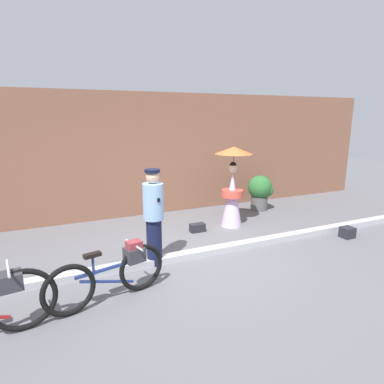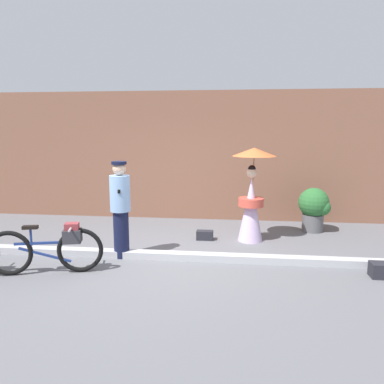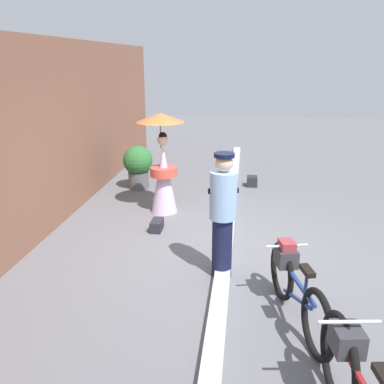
{
  "view_description": "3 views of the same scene",
  "coord_description": "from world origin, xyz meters",
  "px_view_note": "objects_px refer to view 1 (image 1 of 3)",
  "views": [
    {
      "loc": [
        -2.22,
        -4.92,
        2.47
      ],
      "look_at": [
        0.01,
        0.12,
        1.18
      ],
      "focal_mm": 30.16,
      "sensor_mm": 36.0,
      "label": 1
    },
    {
      "loc": [
        1.15,
        -5.87,
        2.17
      ],
      "look_at": [
        0.43,
        0.51,
        1.07
      ],
      "focal_mm": 34.43,
      "sensor_mm": 36.0,
      "label": 2
    },
    {
      "loc": [
        -5.54,
        -0.21,
        2.72
      ],
      "look_at": [
        0.28,
        0.54,
        0.81
      ],
      "focal_mm": 38.29,
      "sensor_mm": 36.0,
      "label": 3
    }
  ],
  "objects_px": {
    "person_officer": "(154,215)",
    "backpack_on_pavement": "(348,232)",
    "bicycle_far_side": "(113,272)",
    "backpack_spare": "(197,228)",
    "person_with_parasol": "(233,186)",
    "potted_plant_by_door": "(260,191)"
  },
  "relations": [
    {
      "from": "bicycle_far_side",
      "to": "person_officer",
      "type": "relative_size",
      "value": 1.03
    },
    {
      "from": "person_with_parasol",
      "to": "potted_plant_by_door",
      "type": "height_order",
      "value": "person_with_parasol"
    },
    {
      "from": "bicycle_far_side",
      "to": "potted_plant_by_door",
      "type": "xyz_separation_m",
      "value": [
        4.46,
        2.87,
        0.13
      ]
    },
    {
      "from": "bicycle_far_side",
      "to": "person_officer",
      "type": "distance_m",
      "value": 1.28
    },
    {
      "from": "bicycle_far_side",
      "to": "backpack_spare",
      "type": "height_order",
      "value": "bicycle_far_side"
    },
    {
      "from": "potted_plant_by_door",
      "to": "backpack_on_pavement",
      "type": "distance_m",
      "value": 2.55
    },
    {
      "from": "person_officer",
      "to": "potted_plant_by_door",
      "type": "distance_m",
      "value": 4.16
    },
    {
      "from": "person_officer",
      "to": "potted_plant_by_door",
      "type": "bearing_deg",
      "value": 29.31
    },
    {
      "from": "person_with_parasol",
      "to": "backpack_spare",
      "type": "bearing_deg",
      "value": -175.9
    },
    {
      "from": "person_officer",
      "to": "backpack_spare",
      "type": "relative_size",
      "value": 5.0
    },
    {
      "from": "bicycle_far_side",
      "to": "backpack_spare",
      "type": "xyz_separation_m",
      "value": [
        2.19,
        1.98,
        -0.31
      ]
    },
    {
      "from": "person_officer",
      "to": "backpack_spare",
      "type": "bearing_deg",
      "value": 40.59
    },
    {
      "from": "person_with_parasol",
      "to": "potted_plant_by_door",
      "type": "xyz_separation_m",
      "value": [
        1.37,
        0.82,
        -0.41
      ]
    },
    {
      "from": "backpack_on_pavement",
      "to": "backpack_spare",
      "type": "relative_size",
      "value": 0.78
    },
    {
      "from": "person_officer",
      "to": "backpack_on_pavement",
      "type": "bearing_deg",
      "value": -6.25
    },
    {
      "from": "bicycle_far_side",
      "to": "person_with_parasol",
      "type": "xyz_separation_m",
      "value": [
        3.09,
        2.05,
        0.53
      ]
    },
    {
      "from": "potted_plant_by_door",
      "to": "backpack_spare",
      "type": "xyz_separation_m",
      "value": [
        -2.27,
        -0.88,
        -0.44
      ]
    },
    {
      "from": "bicycle_far_side",
      "to": "potted_plant_by_door",
      "type": "bearing_deg",
      "value": 32.7
    },
    {
      "from": "bicycle_far_side",
      "to": "backpack_on_pavement",
      "type": "height_order",
      "value": "bicycle_far_side"
    },
    {
      "from": "backpack_on_pavement",
      "to": "person_officer",
      "type": "bearing_deg",
      "value": 173.75
    },
    {
      "from": "potted_plant_by_door",
      "to": "backpack_spare",
      "type": "distance_m",
      "value": 2.48
    },
    {
      "from": "bicycle_far_side",
      "to": "person_officer",
      "type": "height_order",
      "value": "person_officer"
    }
  ]
}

